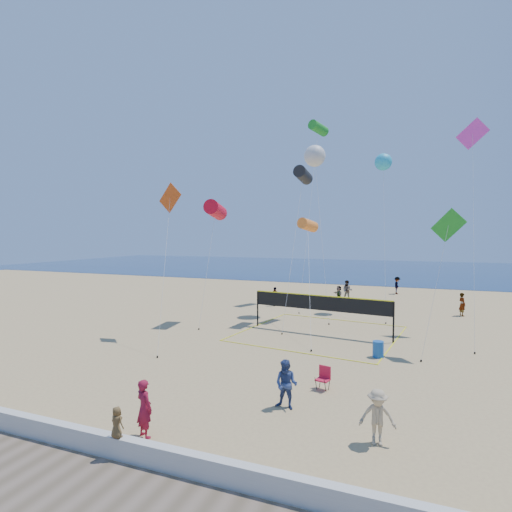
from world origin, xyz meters
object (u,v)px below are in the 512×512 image
(woman, at_px, (144,408))
(camp_chair, at_px, (324,377))
(volleyball_net, at_px, (320,307))
(trash_barrel, at_px, (378,349))

(woman, relative_size, camp_chair, 1.74)
(volleyball_net, bearing_deg, trash_barrel, -36.88)
(camp_chair, bearing_deg, volleyball_net, 116.84)
(camp_chair, height_order, volleyball_net, volleyball_net)
(trash_barrel, xyz_separation_m, volleyball_net, (-3.69, 3.63, 1.21))
(woman, bearing_deg, trash_barrel, -97.80)
(woman, height_order, volleyball_net, volleyball_net)
(woman, bearing_deg, volleyball_net, -77.51)
(trash_barrel, height_order, volleyball_net, volleyball_net)
(woman, xyz_separation_m, trash_barrel, (5.85, 10.59, -0.47))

